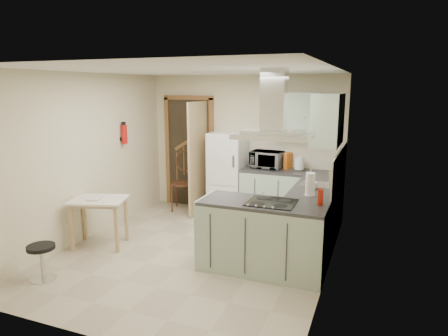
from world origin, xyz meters
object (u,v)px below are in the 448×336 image
at_px(peninsula, 263,237).
at_px(extractor_hood, 273,136).
at_px(drop_leaf_table, 100,222).
at_px(bentwood_chair, 183,183).
at_px(stool, 42,262).
at_px(microwave, 267,160).
at_px(fridge, 228,174).

distance_m(peninsula, extractor_hood, 1.27).
distance_m(drop_leaf_table, bentwood_chair, 2.05).
xyz_separation_m(extractor_hood, stool, (-2.50, -1.21, -1.50)).
xyz_separation_m(peninsula, microwave, (-0.53, 2.05, 0.60)).
height_order(fridge, bentwood_chair, fridge).
height_order(peninsula, bentwood_chair, bentwood_chair).
bearing_deg(bentwood_chair, microwave, -9.89).
distance_m(extractor_hood, bentwood_chair, 3.16).
xyz_separation_m(extractor_hood, microwave, (-0.63, 2.05, -0.67)).
distance_m(bentwood_chair, stool, 3.16).
bearing_deg(stool, extractor_hood, 25.79).
bearing_deg(fridge, peninsula, -58.26).
height_order(drop_leaf_table, bentwood_chair, bentwood_chair).
relative_size(drop_leaf_table, stool, 1.73).
height_order(extractor_hood, drop_leaf_table, extractor_hood).
bearing_deg(microwave, stool, -115.24).
distance_m(extractor_hood, drop_leaf_table, 2.87).
distance_m(stool, microwave, 3.85).
distance_m(fridge, peninsula, 2.35).
relative_size(extractor_hood, drop_leaf_table, 1.18).
bearing_deg(peninsula, bentwood_chair, 137.48).
relative_size(fridge, microwave, 2.81).
height_order(bentwood_chair, stool, bentwood_chair).
bearing_deg(stool, bentwood_chair, 84.48).
bearing_deg(stool, fridge, 69.78).
relative_size(bentwood_chair, stool, 2.33).
bearing_deg(peninsula, extractor_hood, 0.00).
bearing_deg(extractor_hood, bentwood_chair, 138.81).
height_order(bentwood_chair, microwave, microwave).
height_order(extractor_hood, stool, extractor_hood).
xyz_separation_m(drop_leaf_table, stool, (0.03, -1.11, -0.14)).
relative_size(stool, microwave, 0.82).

